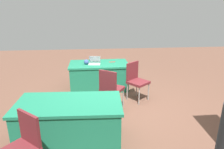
# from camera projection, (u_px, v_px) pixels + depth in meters

# --- Properties ---
(ground_plane) EXTENTS (14.40, 14.40, 0.00)m
(ground_plane) POSITION_uv_depth(u_px,v_px,m) (119.00, 112.00, 4.65)
(ground_plane) COLOR brown
(table_foreground) EXTENTS (1.66, 0.92, 0.74)m
(table_foreground) POSITION_uv_depth(u_px,v_px,m) (99.00, 76.00, 5.93)
(table_foreground) COLOR #1E7A56
(table_foreground) RESTS_ON ground
(table_mid_right) EXTENTS (1.82, 0.99, 0.74)m
(table_mid_right) POSITION_uv_depth(u_px,v_px,m) (70.00, 122.00, 3.58)
(table_mid_right) COLOR #1E7A56
(table_mid_right) RESTS_ON ground
(chair_near_front) EXTENTS (0.62, 0.62, 0.96)m
(chair_near_front) POSITION_uv_depth(u_px,v_px,m) (136.00, 79.00, 5.13)
(chair_near_front) COLOR #9E9993
(chair_near_front) RESTS_ON ground
(chair_tucked_right) EXTENTS (0.62, 0.62, 0.97)m
(chair_tucked_right) POSITION_uv_depth(u_px,v_px,m) (22.00, 145.00, 2.68)
(chair_tucked_right) COLOR #9E9993
(chair_tucked_right) RESTS_ON ground
(chair_aisle) EXTENTS (0.61, 0.61, 0.98)m
(chair_aisle) POSITION_uv_depth(u_px,v_px,m) (111.00, 87.00, 4.58)
(chair_aisle) COLOR #9E9993
(chair_aisle) RESTS_ON ground
(laptop_silver) EXTENTS (0.35, 0.33, 0.21)m
(laptop_silver) POSITION_uv_depth(u_px,v_px,m) (95.00, 63.00, 5.74)
(laptop_silver) COLOR silver
(laptop_silver) RESTS_ON table_foreground
(yarn_ball) EXTENTS (0.13, 0.13, 0.13)m
(yarn_ball) POSITION_uv_depth(u_px,v_px,m) (86.00, 62.00, 5.70)
(yarn_ball) COLOR #3F5999
(yarn_ball) RESTS_ON table_foreground
(scissors_red) EXTENTS (0.18, 0.05, 0.01)m
(scissors_red) POSITION_uv_depth(u_px,v_px,m) (112.00, 62.00, 5.93)
(scissors_red) COLOR red
(scissors_red) RESTS_ON table_foreground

